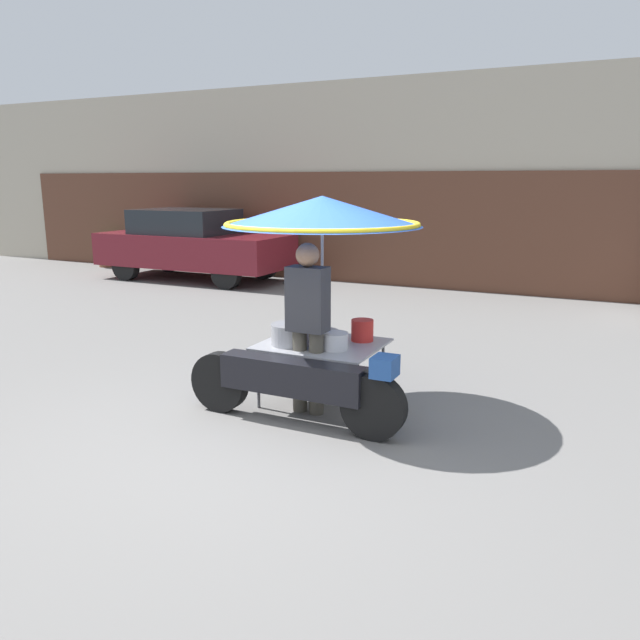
# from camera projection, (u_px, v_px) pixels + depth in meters

# --- Properties ---
(ground_plane) EXTENTS (36.00, 36.00, 0.00)m
(ground_plane) POSITION_uv_depth(u_px,v_px,m) (247.00, 438.00, 5.51)
(ground_plane) COLOR slate
(shopfront_building) EXTENTS (28.00, 2.06, 4.29)m
(shopfront_building) POSITION_uv_depth(u_px,v_px,m) (479.00, 184.00, 13.25)
(shopfront_building) COLOR #B2A893
(shopfront_building) RESTS_ON ground
(vendor_motorcycle_cart) EXTENTS (2.20, 1.93, 2.08)m
(vendor_motorcycle_cart) POSITION_uv_depth(u_px,v_px,m) (319.00, 246.00, 5.97)
(vendor_motorcycle_cart) COLOR black
(vendor_motorcycle_cart) RESTS_ON ground
(vendor_person) EXTENTS (0.38, 0.22, 1.66)m
(vendor_person) POSITION_uv_depth(u_px,v_px,m) (308.00, 319.00, 5.92)
(vendor_person) COLOR #4C473D
(vendor_person) RESTS_ON ground
(parked_car) EXTENTS (4.39, 1.79, 1.58)m
(parked_car) POSITION_uv_depth(u_px,v_px,m) (192.00, 244.00, 14.10)
(parked_car) COLOR black
(parked_car) RESTS_ON ground
(potted_plant) EXTENTS (0.65, 0.65, 0.83)m
(potted_plant) POSITION_uv_depth(u_px,v_px,m) (107.00, 249.00, 16.30)
(potted_plant) COLOR brown
(potted_plant) RESTS_ON ground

